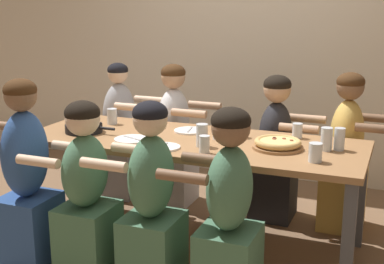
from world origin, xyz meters
The scene contains 26 objects.
ground_plane centered at (0.00, 0.00, 0.00)m, with size 18.00×18.00×0.00m, color brown.
restaurant_back_panel centered at (0.00, 1.62, 1.60)m, with size 10.00×0.06×3.20m, color beige.
dining_table centered at (0.00, 0.00, 0.67)m, with size 2.30×0.84×0.74m.
pizza_board_main centered at (0.59, -0.01, 0.77)m, with size 0.32×0.32×0.06m.
skillet_bowl centered at (-0.78, -0.11, 0.81)m, with size 0.38×0.26×0.15m.
empty_plate_a centered at (-0.10, 0.19, 0.75)m, with size 0.22×0.22×0.02m.
empty_plate_b centered at (-0.37, -0.18, 0.75)m, with size 0.24×0.24×0.02m.
empty_plate_c centered at (-0.08, -0.27, 0.75)m, with size 0.21×0.21×0.02m.
cocktail_glass_blue centered at (0.16, 0.06, 0.79)m, with size 0.06×0.06×0.13m.
drinking_glass_a centered at (0.88, 0.06, 0.81)m, with size 0.07×0.07×0.15m.
drinking_glass_b centered at (0.13, -0.14, 0.82)m, with size 0.08×0.08×0.15m.
drinking_glass_c centered at (0.95, 0.10, 0.80)m, with size 0.07×0.07×0.14m.
drinking_glass_d centered at (-0.39, 0.21, 0.80)m, with size 0.08×0.08×0.12m.
drinking_glass_e centered at (0.20, -0.29, 0.79)m, with size 0.07×0.07×0.11m.
drinking_glass_f centered at (0.65, 0.30, 0.79)m, with size 0.07×0.07×0.10m.
drinking_glass_g centered at (0.28, 0.18, 0.79)m, with size 0.07×0.07×0.10m.
drinking_glass_h centered at (-0.73, 0.19, 0.80)m, with size 0.08×0.08×0.12m.
drinking_glass_i centered at (0.86, -0.21, 0.79)m, with size 0.08×0.08×0.11m.
diner_far_midright centered at (0.43, 0.64, 0.52)m, with size 0.51×0.40×1.12m.
diner_far_left centered at (-0.92, 0.64, 0.52)m, with size 0.51×0.40×1.15m.
diner_far_right centered at (0.95, 0.64, 0.54)m, with size 0.51×0.40×1.17m.
diner_near_center centered at (0.01, -0.64, 0.52)m, with size 0.51×0.40×1.12m.
diner_far_midleft centered at (-0.42, 0.64, 0.54)m, with size 0.51×0.40×1.16m.
diner_near_midright centered at (0.48, -0.64, 0.52)m, with size 0.51×0.40×1.12m.
diner_near_left centered at (-0.88, -0.64, 0.55)m, with size 0.51×0.40×1.20m.
diner_near_midleft centered at (-0.44, -0.64, 0.51)m, with size 0.51×0.40×1.09m.
Camera 1 is at (1.31, -3.23, 1.67)m, focal length 50.00 mm.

